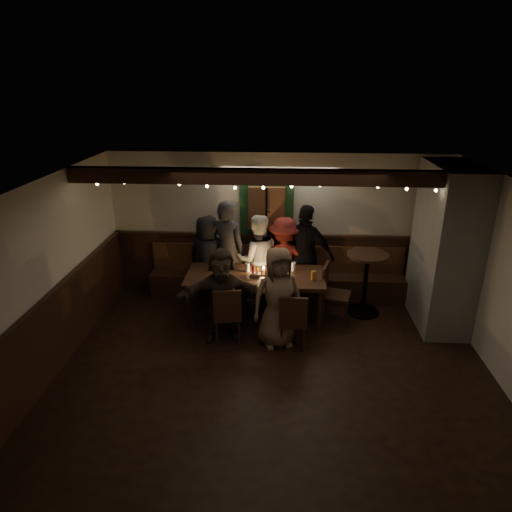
# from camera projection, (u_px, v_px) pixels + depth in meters

# --- Properties ---
(room) EXTENTS (6.02, 5.01, 2.62)m
(room) POSITION_uv_depth(u_px,v_px,m) (343.00, 261.00, 7.25)
(room) COLOR black
(room) RESTS_ON ground
(dining_table) EXTENTS (2.24, 0.96, 0.97)m
(dining_table) POSITION_uv_depth(u_px,v_px,m) (255.00, 279.00, 7.43)
(dining_table) COLOR black
(dining_table) RESTS_ON ground
(chair_near_left) EXTENTS (0.48, 0.48, 0.92)m
(chair_near_left) POSITION_uv_depth(u_px,v_px,m) (227.00, 312.00, 6.81)
(chair_near_left) COLOR black
(chair_near_left) RESTS_ON ground
(chair_near_right) EXTENTS (0.41, 0.41, 0.90)m
(chair_near_right) POSITION_uv_depth(u_px,v_px,m) (293.00, 319.00, 6.66)
(chair_near_right) COLOR black
(chair_near_right) RESTS_ON ground
(chair_end) EXTENTS (0.53, 0.53, 0.96)m
(chair_end) POSITION_uv_depth(u_px,v_px,m) (331.00, 289.00, 7.50)
(chair_end) COLOR black
(chair_end) RESTS_ON ground
(high_top) EXTENTS (0.68, 0.68, 1.09)m
(high_top) POSITION_uv_depth(u_px,v_px,m) (366.00, 276.00, 7.64)
(high_top) COLOR black
(high_top) RESTS_ON ground
(person_a) EXTENTS (0.86, 0.68, 1.55)m
(person_a) POSITION_uv_depth(u_px,v_px,m) (208.00, 258.00, 8.19)
(person_a) COLOR black
(person_a) RESTS_ON ground
(person_b) EXTENTS (0.79, 0.64, 1.87)m
(person_b) POSITION_uv_depth(u_px,v_px,m) (227.00, 252.00, 8.00)
(person_b) COLOR #2C2B30
(person_b) RESTS_ON ground
(person_c) EXTENTS (0.89, 0.75, 1.62)m
(person_c) POSITION_uv_depth(u_px,v_px,m) (257.00, 259.00, 8.01)
(person_c) COLOR #BCBCBC
(person_c) RESTS_ON ground
(person_d) EXTENTS (1.05, 0.66, 1.55)m
(person_d) POSITION_uv_depth(u_px,v_px,m) (284.00, 260.00, 8.09)
(person_d) COLOR #5D1917
(person_d) RESTS_ON ground
(person_e) EXTENTS (1.13, 0.83, 1.78)m
(person_e) POSITION_uv_depth(u_px,v_px,m) (306.00, 254.00, 8.03)
(person_e) COLOR black
(person_e) RESTS_ON ground
(person_f) EXTENTS (1.43, 0.66, 1.49)m
(person_f) POSITION_uv_depth(u_px,v_px,m) (222.00, 295.00, 6.84)
(person_f) COLOR #382B21
(person_f) RESTS_ON ground
(person_g) EXTENTS (0.87, 0.70, 1.56)m
(person_g) POSITION_uv_depth(u_px,v_px,m) (278.00, 298.00, 6.69)
(person_g) COLOR #83674F
(person_g) RESTS_ON ground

